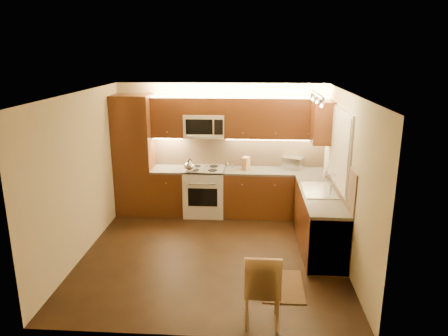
# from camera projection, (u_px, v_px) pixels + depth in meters

# --- Properties ---
(floor) EXTENTS (4.00, 4.00, 0.01)m
(floor) POSITION_uv_depth(u_px,v_px,m) (212.00, 253.00, 6.64)
(floor) COLOR black
(floor) RESTS_ON ground
(ceiling) EXTENTS (4.00, 4.00, 0.01)m
(ceiling) POSITION_uv_depth(u_px,v_px,m) (211.00, 93.00, 5.97)
(ceiling) COLOR beige
(ceiling) RESTS_ON ground
(wall_back) EXTENTS (4.00, 0.01, 2.50)m
(wall_back) POSITION_uv_depth(u_px,v_px,m) (221.00, 148.00, 8.23)
(wall_back) COLOR #C1B48D
(wall_back) RESTS_ON ground
(wall_front) EXTENTS (4.00, 0.01, 2.50)m
(wall_front) POSITION_uv_depth(u_px,v_px,m) (194.00, 234.00, 4.38)
(wall_front) COLOR #C1B48D
(wall_front) RESTS_ON ground
(wall_left) EXTENTS (0.01, 4.00, 2.50)m
(wall_left) POSITION_uv_depth(u_px,v_px,m) (81.00, 175.00, 6.43)
(wall_left) COLOR #C1B48D
(wall_left) RESTS_ON ground
(wall_right) EXTENTS (0.01, 4.00, 2.50)m
(wall_right) POSITION_uv_depth(u_px,v_px,m) (347.00, 180.00, 6.18)
(wall_right) COLOR #C1B48D
(wall_right) RESTS_ON ground
(pantry) EXTENTS (0.70, 0.60, 2.30)m
(pantry) POSITION_uv_depth(u_px,v_px,m) (134.00, 155.00, 8.07)
(pantry) COLOR #451C0E
(pantry) RESTS_ON floor
(base_cab_back_left) EXTENTS (0.62, 0.60, 0.86)m
(base_cab_back_left) POSITION_uv_depth(u_px,v_px,m) (170.00, 192.00, 8.22)
(base_cab_back_left) COLOR #451C0E
(base_cab_back_left) RESTS_ON floor
(counter_back_left) EXTENTS (0.62, 0.60, 0.04)m
(counter_back_left) POSITION_uv_depth(u_px,v_px,m) (169.00, 169.00, 8.10)
(counter_back_left) COLOR #312F2D
(counter_back_left) RESTS_ON base_cab_back_left
(base_cab_back_right) EXTENTS (1.92, 0.60, 0.86)m
(base_cab_back_right) POSITION_uv_depth(u_px,v_px,m) (274.00, 194.00, 8.10)
(base_cab_back_right) COLOR #451C0E
(base_cab_back_right) RESTS_ON floor
(counter_back_right) EXTENTS (1.92, 0.60, 0.04)m
(counter_back_right) POSITION_uv_depth(u_px,v_px,m) (275.00, 171.00, 7.98)
(counter_back_right) COLOR #312F2D
(counter_back_right) RESTS_ON base_cab_back_right
(base_cab_right) EXTENTS (0.60, 2.00, 0.86)m
(base_cab_right) POSITION_uv_depth(u_px,v_px,m) (319.00, 221.00, 6.81)
(base_cab_right) COLOR #451C0E
(base_cab_right) RESTS_ON floor
(counter_right) EXTENTS (0.60, 2.00, 0.04)m
(counter_right) POSITION_uv_depth(u_px,v_px,m) (321.00, 195.00, 6.68)
(counter_right) COLOR #312F2D
(counter_right) RESTS_ON base_cab_right
(dishwasher) EXTENTS (0.58, 0.60, 0.84)m
(dishwasher) POSITION_uv_depth(u_px,v_px,m) (326.00, 240.00, 6.13)
(dishwasher) COLOR silver
(dishwasher) RESTS_ON floor
(backsplash_back) EXTENTS (3.30, 0.02, 0.60)m
(backsplash_back) POSITION_uv_depth(u_px,v_px,m) (239.00, 151.00, 8.21)
(backsplash_back) COLOR tan
(backsplash_back) RESTS_ON wall_back
(backsplash_right) EXTENTS (0.02, 2.00, 0.60)m
(backsplash_right) POSITION_uv_depth(u_px,v_px,m) (341.00, 176.00, 6.58)
(backsplash_right) COLOR tan
(backsplash_right) RESTS_ON wall_right
(upper_cab_back_left) EXTENTS (0.62, 0.35, 0.75)m
(upper_cab_back_left) POSITION_uv_depth(u_px,v_px,m) (168.00, 117.00, 7.95)
(upper_cab_back_left) COLOR #451C0E
(upper_cab_back_left) RESTS_ON wall_back
(upper_cab_back_right) EXTENTS (1.92, 0.35, 0.75)m
(upper_cab_back_right) POSITION_uv_depth(u_px,v_px,m) (276.00, 118.00, 7.83)
(upper_cab_back_right) COLOR #451C0E
(upper_cab_back_right) RESTS_ON wall_back
(upper_cab_bridge) EXTENTS (0.76, 0.35, 0.31)m
(upper_cab_bridge) POSITION_uv_depth(u_px,v_px,m) (204.00, 106.00, 7.85)
(upper_cab_bridge) COLOR #451C0E
(upper_cab_bridge) RESTS_ON wall_back
(upper_cab_right_corner) EXTENTS (0.35, 0.50, 0.75)m
(upper_cab_right_corner) POSITION_uv_depth(u_px,v_px,m) (322.00, 122.00, 7.37)
(upper_cab_right_corner) COLOR #451C0E
(upper_cab_right_corner) RESTS_ON wall_right
(stove) EXTENTS (0.76, 0.65, 0.92)m
(stove) POSITION_uv_depth(u_px,v_px,m) (205.00, 191.00, 8.15)
(stove) COLOR silver
(stove) RESTS_ON floor
(microwave) EXTENTS (0.76, 0.38, 0.44)m
(microwave) POSITION_uv_depth(u_px,v_px,m) (205.00, 126.00, 7.94)
(microwave) COLOR silver
(microwave) RESTS_ON wall_back
(window_frame) EXTENTS (0.03, 1.44, 1.24)m
(window_frame) POSITION_uv_depth(u_px,v_px,m) (340.00, 149.00, 6.62)
(window_frame) COLOR silver
(window_frame) RESTS_ON wall_right
(window_blinds) EXTENTS (0.02, 1.36, 1.16)m
(window_blinds) POSITION_uv_depth(u_px,v_px,m) (339.00, 149.00, 6.62)
(window_blinds) COLOR silver
(window_blinds) RESTS_ON wall_right
(sink) EXTENTS (0.52, 0.86, 0.15)m
(sink) POSITION_uv_depth(u_px,v_px,m) (320.00, 186.00, 6.80)
(sink) COLOR silver
(sink) RESTS_ON counter_right
(faucet) EXTENTS (0.20, 0.04, 0.30)m
(faucet) POSITION_uv_depth(u_px,v_px,m) (331.00, 182.00, 6.77)
(faucet) COLOR silver
(faucet) RESTS_ON counter_right
(track_light_bar) EXTENTS (0.04, 1.20, 0.03)m
(track_light_bar) POSITION_uv_depth(u_px,v_px,m) (317.00, 94.00, 6.27)
(track_light_bar) COLOR silver
(track_light_bar) RESTS_ON ceiling
(kettle) EXTENTS (0.26, 0.26, 0.25)m
(kettle) POSITION_uv_depth(u_px,v_px,m) (190.00, 165.00, 7.80)
(kettle) COLOR silver
(kettle) RESTS_ON stove
(toaster_oven) EXTENTS (0.46, 0.42, 0.23)m
(toaster_oven) POSITION_uv_depth(u_px,v_px,m) (293.00, 163.00, 8.06)
(toaster_oven) COLOR silver
(toaster_oven) RESTS_ON counter_back_right
(knife_block) EXTENTS (0.17, 0.20, 0.24)m
(knife_block) POSITION_uv_depth(u_px,v_px,m) (246.00, 163.00, 8.00)
(knife_block) COLOR #9D7946
(knife_block) RESTS_ON counter_back_right
(spice_jar_a) EXTENTS (0.06, 0.06, 0.09)m
(spice_jar_a) POSITION_uv_depth(u_px,v_px,m) (228.00, 164.00, 8.24)
(spice_jar_a) COLOR silver
(spice_jar_a) RESTS_ON counter_back_right
(spice_jar_b) EXTENTS (0.06, 0.06, 0.10)m
(spice_jar_b) POSITION_uv_depth(u_px,v_px,m) (244.00, 164.00, 8.21)
(spice_jar_b) COLOR olive
(spice_jar_b) RESTS_ON counter_back_right
(spice_jar_c) EXTENTS (0.06, 0.06, 0.09)m
(spice_jar_c) POSITION_uv_depth(u_px,v_px,m) (233.00, 166.00, 8.12)
(spice_jar_c) COLOR silver
(spice_jar_c) RESTS_ON counter_back_right
(spice_jar_d) EXTENTS (0.06, 0.06, 0.09)m
(spice_jar_d) POSITION_uv_depth(u_px,v_px,m) (243.00, 164.00, 8.23)
(spice_jar_d) COLOR olive
(spice_jar_d) RESTS_ON counter_back_right
(soap_bottle) EXTENTS (0.09, 0.09, 0.17)m
(soap_bottle) POSITION_uv_depth(u_px,v_px,m) (326.00, 172.00, 7.54)
(soap_bottle) COLOR silver
(soap_bottle) RESTS_ON counter_right
(rug) EXTENTS (0.58, 0.86, 0.01)m
(rug) POSITION_uv_depth(u_px,v_px,m) (282.00, 286.00, 5.71)
(rug) COLOR black
(rug) RESTS_ON floor
(dining_chair) EXTENTS (0.41, 0.41, 0.92)m
(dining_chair) POSITION_uv_depth(u_px,v_px,m) (262.00, 287.00, 4.84)
(dining_chair) COLOR #9D7946
(dining_chair) RESTS_ON floor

